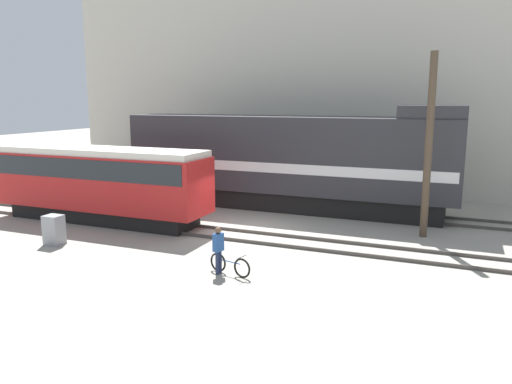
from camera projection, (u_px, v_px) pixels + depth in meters
The scene contains 10 objects.
ground_plane at pixel (243, 231), 22.22m from camera, with size 120.00×120.00×0.00m, color #9E998C.
track_near at pixel (234, 235), 21.36m from camera, with size 60.00×1.50×0.14m.
track_far at pixel (282, 207), 26.91m from camera, with size 60.00×1.51×0.14m.
building_backdrop at pixel (326, 70), 33.21m from camera, with size 35.01×6.00×15.42m.
freight_locomotive at pixel (288, 161), 26.34m from camera, with size 17.51×3.04×5.50m.
streetcar at pixel (101, 180), 23.64m from camera, with size 10.87×2.54×3.53m.
bicycle at pixel (230, 265), 16.65m from camera, with size 1.67×0.57×0.73m.
person at pixel (218, 246), 16.63m from camera, with size 0.30×0.40×1.62m.
utility_pole_left at pixel (429, 147), 20.62m from camera, with size 0.31×0.31×7.69m.
signal_box at pixel (54, 230), 20.09m from camera, with size 0.70×0.60×1.20m.
Camera 1 is at (8.80, -19.64, 5.82)m, focal length 35.00 mm.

